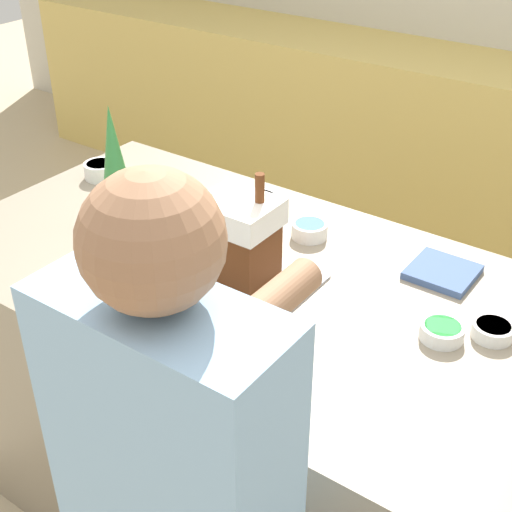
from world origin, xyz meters
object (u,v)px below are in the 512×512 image
Objects in this scene: baking_tray at (239,277)px; gingerbread_house at (239,237)px; decorative_tree at (115,171)px; candy_bowl_center_rear at (258,202)px; candy_bowl_front_corner at (310,229)px; candy_bowl_far_left at (101,170)px; cookbook at (442,272)px; candy_bowl_behind_tray at (442,331)px; candy_bowl_beside_tree at (493,330)px.

gingerbread_house reaches higher than baking_tray.
decorative_tree is 2.78× the size of candy_bowl_center_rear.
baking_tray is 0.30m from candy_bowl_front_corner.
decorative_tree reaches higher than gingerbread_house.
gingerbread_house is 0.79m from candy_bowl_far_left.
decorative_tree is 0.42m from candy_bowl_far_left.
gingerbread_house is at bearing -142.72° from cookbook.
gingerbread_house is 2.88× the size of candy_bowl_behind_tray.
candy_bowl_beside_tree is 0.93× the size of candy_bowl_front_corner.
decorative_tree is at bearing 179.28° from gingerbread_house.
gingerbread_house reaches higher than candy_bowl_center_rear.
candy_bowl_far_left is 1.05× the size of candy_bowl_front_corner.
candy_bowl_front_corner is (0.03, 0.30, -0.10)m from gingerbread_house.
decorative_tree is (-0.44, 0.01, 0.19)m from baking_tray.
cookbook is at bearing 37.28° from gingerbread_house.
candy_bowl_far_left is at bearing 176.76° from candy_bowl_beside_tree.
candy_bowl_beside_tree is at bearing -3.24° from candy_bowl_far_left.
candy_bowl_far_left is at bearing -167.30° from candy_bowl_center_rear.
candy_bowl_center_rear reaches higher than cookbook.
decorative_tree is at bearing 179.25° from baking_tray.
candy_bowl_beside_tree is (0.63, 0.15, 0.02)m from baking_tray.
baking_tray is 3.54× the size of candy_bowl_far_left.
candy_bowl_behind_tray is (1.29, -0.15, -0.01)m from candy_bowl_far_left.
cookbook is (-0.20, 0.18, -0.01)m from candy_bowl_beside_tree.
gingerbread_house is (0.00, 0.00, 0.12)m from baking_tray.
decorative_tree reaches higher than candy_bowl_beside_tree.
baking_tray is at bearing -151.75° from gingerbread_house.
candy_bowl_front_corner is (-0.60, 0.15, 0.01)m from candy_bowl_beside_tree.
candy_bowl_front_corner is at bearing 83.35° from baking_tray.
gingerbread_house reaches higher than candy_bowl_behind_tray.
candy_bowl_beside_tree is at bearing 13.14° from baking_tray.
candy_bowl_beside_tree is 0.12m from candy_bowl_behind_tray.
candy_bowl_far_left is at bearing 144.92° from decorative_tree.
cookbook is at bearing 37.28° from baking_tray.
decorative_tree is at bearing -172.44° from candy_bowl_beside_tree.
candy_bowl_front_corner is (0.78, 0.07, -0.01)m from candy_bowl_far_left.
gingerbread_house is 0.44m from decorative_tree.
baking_tray is 0.78m from candy_bowl_far_left.
gingerbread_house is at bearing -16.73° from candy_bowl_far_left.
candy_bowl_far_left is 1.06× the size of candy_bowl_behind_tray.
baking_tray is at bearing -96.65° from candy_bowl_front_corner.
candy_bowl_beside_tree is (1.38, -0.08, -0.01)m from candy_bowl_far_left.
candy_bowl_center_rear is 1.33× the size of candy_bowl_behind_tray.
candy_bowl_behind_tray is (0.97, 0.07, -0.17)m from decorative_tree.
candy_bowl_far_left is 1.13× the size of candy_bowl_beside_tree.
candy_bowl_front_corner is (-0.50, 0.22, 0.00)m from candy_bowl_behind_tray.
candy_bowl_beside_tree is at bearing 38.04° from candy_bowl_behind_tray.
candy_bowl_center_rear is at bearing 165.94° from candy_bowl_front_corner.
baking_tray is at bearing -166.86° from candy_bowl_beside_tree.
gingerbread_house is 0.55m from candy_bowl_behind_tray.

